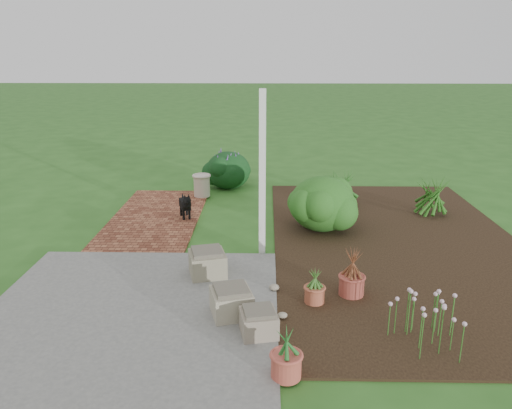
{
  "coord_description": "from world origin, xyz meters",
  "views": [
    {
      "loc": [
        0.36,
        -7.05,
        3.03
      ],
      "look_at": [
        0.2,
        0.4,
        0.7
      ],
      "focal_mm": 35.0,
      "sensor_mm": 36.0,
      "label": 1
    }
  ],
  "objects_px": {
    "stone_trough_near": "(232,303)",
    "evergreen_shrub": "(322,202)",
    "black_dog": "(185,204)",
    "cream_ceramic_urn": "(202,186)"
  },
  "relations": [
    {
      "from": "black_dog",
      "to": "evergreen_shrub",
      "type": "relative_size",
      "value": 0.46
    },
    {
      "from": "cream_ceramic_urn",
      "to": "evergreen_shrub",
      "type": "xyz_separation_m",
      "value": [
        2.33,
        -1.92,
        0.24
      ]
    },
    {
      "from": "black_dog",
      "to": "cream_ceramic_urn",
      "type": "xyz_separation_m",
      "value": [
        0.12,
        1.44,
        -0.05
      ]
    },
    {
      "from": "cream_ceramic_urn",
      "to": "evergreen_shrub",
      "type": "distance_m",
      "value": 3.03
    },
    {
      "from": "stone_trough_near",
      "to": "evergreen_shrub",
      "type": "xyz_separation_m",
      "value": [
        1.36,
        3.01,
        0.32
      ]
    },
    {
      "from": "stone_trough_near",
      "to": "black_dog",
      "type": "xyz_separation_m",
      "value": [
        -1.09,
        3.48,
        0.12
      ]
    },
    {
      "from": "black_dog",
      "to": "evergreen_shrub",
      "type": "bearing_deg",
      "value": -31.04
    },
    {
      "from": "stone_trough_near",
      "to": "evergreen_shrub",
      "type": "relative_size",
      "value": 0.4
    },
    {
      "from": "stone_trough_near",
      "to": "black_dog",
      "type": "height_order",
      "value": "black_dog"
    },
    {
      "from": "stone_trough_near",
      "to": "black_dog",
      "type": "bearing_deg",
      "value": 107.34
    }
  ]
}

